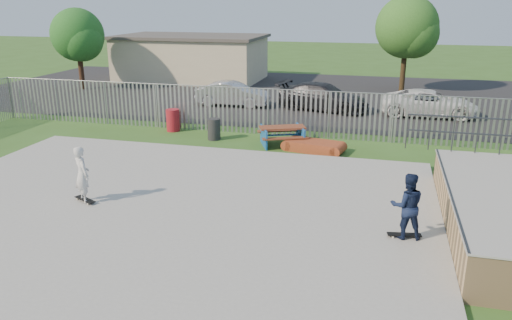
% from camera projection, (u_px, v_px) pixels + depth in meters
% --- Properties ---
extents(ground, '(120.00, 120.00, 0.00)m').
position_uv_depth(ground, '(158.00, 213.00, 13.66)').
color(ground, '#345A1F').
rests_on(ground, ground).
extents(concrete_slab, '(15.00, 12.00, 0.15)m').
position_uv_depth(concrete_slab, '(158.00, 211.00, 13.64)').
color(concrete_slab, '#969691').
rests_on(concrete_slab, ground).
extents(fence, '(26.04, 16.02, 2.00)m').
position_uv_depth(fence, '(239.00, 138.00, 17.35)').
color(fence, gray).
rests_on(fence, ground).
extents(picnic_table, '(2.24, 2.07, 0.76)m').
position_uv_depth(picnic_table, '(282.00, 136.00, 20.02)').
color(picnic_table, brown).
rests_on(picnic_table, ground).
extents(funbox, '(2.15, 1.39, 0.40)m').
position_uv_depth(funbox, '(314.00, 146.00, 19.25)').
color(funbox, brown).
rests_on(funbox, ground).
extents(trash_bin_red, '(0.59, 0.59, 0.98)m').
position_uv_depth(trash_bin_red, '(173.00, 120.00, 22.17)').
color(trash_bin_red, maroon).
rests_on(trash_bin_red, ground).
extents(trash_bin_grey, '(0.54, 0.54, 0.89)m').
position_uv_depth(trash_bin_grey, '(214.00, 129.00, 20.80)').
color(trash_bin_grey, '#252528').
rests_on(trash_bin_grey, ground).
extents(parking_lot, '(40.00, 18.00, 0.02)m').
position_uv_depth(parking_lot, '(289.00, 94.00, 31.18)').
color(parking_lot, black).
rests_on(parking_lot, ground).
extents(car_silver, '(4.03, 1.51, 1.32)m').
position_uv_depth(car_silver, '(233.00, 94.00, 27.38)').
color(car_silver, silver).
rests_on(car_silver, parking_lot).
extents(car_dark, '(5.17, 3.00, 1.41)m').
position_uv_depth(car_dark, '(323.00, 97.00, 26.28)').
color(car_dark, black).
rests_on(car_dark, parking_lot).
extents(car_white, '(4.73, 2.20, 1.31)m').
position_uv_depth(car_white, '(430.00, 103.00, 24.89)').
color(car_white, white).
rests_on(car_white, parking_lot).
extents(building, '(10.40, 6.40, 3.20)m').
position_uv_depth(building, '(191.00, 58.00, 36.28)').
color(building, beige).
rests_on(building, ground).
extents(tree_left, '(3.35, 3.35, 5.16)m').
position_uv_depth(tree_left, '(77.00, 35.00, 31.75)').
color(tree_left, '#3D2518').
rests_on(tree_left, ground).
extents(tree_mid, '(3.84, 3.84, 5.93)m').
position_uv_depth(tree_mid, '(407.00, 27.00, 30.85)').
color(tree_mid, '#382916').
rests_on(tree_mid, ground).
extents(skateboard_a, '(0.82, 0.33, 0.08)m').
position_uv_depth(skateboard_a, '(404.00, 235.00, 11.96)').
color(skateboard_a, black).
rests_on(skateboard_a, concrete_slab).
extents(skateboard_b, '(0.80, 0.54, 0.08)m').
position_uv_depth(skateboard_b, '(85.00, 200.00, 14.07)').
color(skateboard_b, black).
rests_on(skateboard_b, concrete_slab).
extents(skater_navy, '(0.88, 0.74, 1.62)m').
position_uv_depth(skater_navy, '(407.00, 206.00, 11.72)').
color(skater_navy, '#121C39').
rests_on(skater_navy, concrete_slab).
extents(skater_white, '(0.70, 0.66, 1.62)m').
position_uv_depth(skater_white, '(82.00, 174.00, 13.84)').
color(skater_white, silver).
rests_on(skater_white, concrete_slab).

